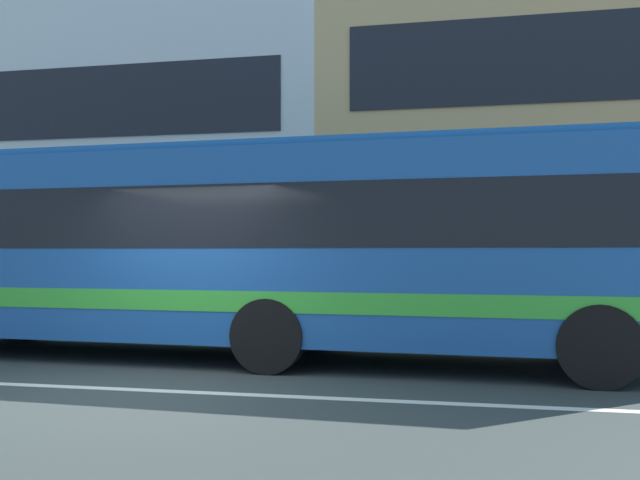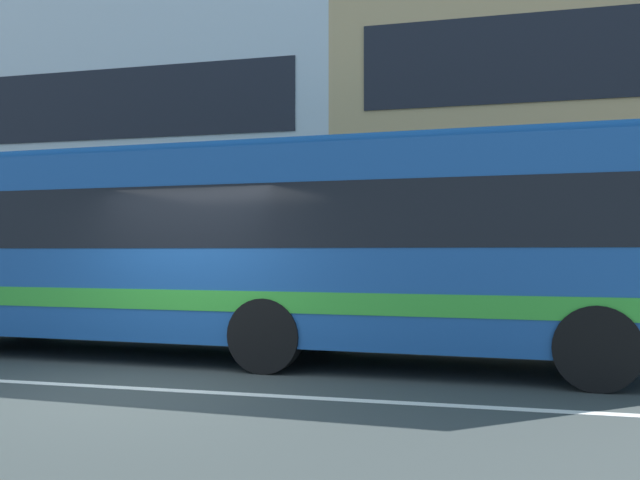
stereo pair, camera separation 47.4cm
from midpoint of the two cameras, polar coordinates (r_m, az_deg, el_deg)
ground_plane at (r=8.66m, az=-13.26°, el=-11.70°), size 160.00×160.00×0.00m
lane_centre_line at (r=8.66m, az=-13.26°, el=-11.67°), size 60.00×0.16×0.01m
hedge_row_far at (r=15.36m, az=-9.53°, el=-4.91°), size 12.71×1.10×1.12m
apartment_block_left at (r=27.33m, az=-20.24°, el=6.25°), size 22.71×9.02×10.04m
transit_bus at (r=10.66m, az=-4.55°, el=-0.28°), size 11.80×3.04×3.16m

